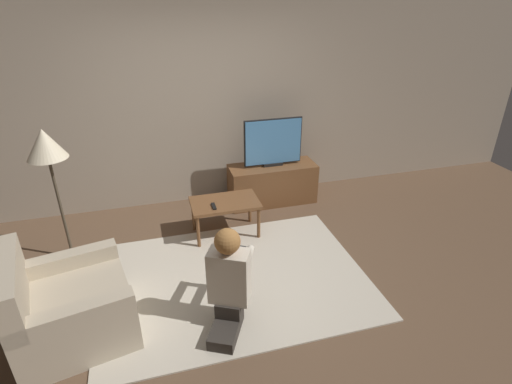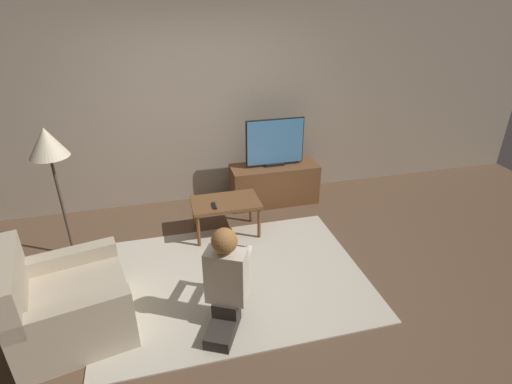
{
  "view_description": "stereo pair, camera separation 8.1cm",
  "coord_description": "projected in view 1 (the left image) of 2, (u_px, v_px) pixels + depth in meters",
  "views": [
    {
      "loc": [
        -0.66,
        -3.18,
        2.64
      ],
      "look_at": [
        0.37,
        0.49,
        0.72
      ],
      "focal_mm": 28.0,
      "sensor_mm": 36.0,
      "label": 1
    },
    {
      "loc": [
        -0.58,
        -3.2,
        2.64
      ],
      "look_at": [
        0.37,
        0.49,
        0.72
      ],
      "focal_mm": 28.0,
      "sensor_mm": 36.0,
      "label": 2
    }
  ],
  "objects": [
    {
      "name": "ground_plane",
      "position": [
        234.0,
        280.0,
        4.08
      ],
      "size": [
        10.0,
        10.0,
        0.0
      ],
      "primitive_type": "plane",
      "color": "brown"
    },
    {
      "name": "wall_back",
      "position": [
        198.0,
        107.0,
        5.16
      ],
      "size": [
        10.0,
        0.06,
        2.6
      ],
      "color": "tan",
      "rests_on": "ground_plane"
    },
    {
      "name": "rug",
      "position": [
        234.0,
        279.0,
        4.08
      ],
      "size": [
        2.66,
        1.94,
        0.02
      ],
      "color": "beige",
      "rests_on": "ground_plane"
    },
    {
      "name": "tv_stand",
      "position": [
        272.0,
        184.0,
        5.49
      ],
      "size": [
        1.18,
        0.44,
        0.54
      ],
      "color": "brown",
      "rests_on": "ground_plane"
    },
    {
      "name": "tv",
      "position": [
        273.0,
        142.0,
        5.22
      ],
      "size": [
        0.78,
        0.08,
        0.64
      ],
      "color": "black",
      "rests_on": "tv_stand"
    },
    {
      "name": "coffee_table",
      "position": [
        225.0,
        205.0,
        4.69
      ],
      "size": [
        0.79,
        0.48,
        0.44
      ],
      "color": "brown",
      "rests_on": "ground_plane"
    },
    {
      "name": "floor_lamp",
      "position": [
        47.0,
        152.0,
        3.88
      ],
      "size": [
        0.38,
        0.38,
        1.48
      ],
      "color": "#4C4233",
      "rests_on": "ground_plane"
    },
    {
      "name": "armchair",
      "position": [
        68.0,
        309.0,
        3.31
      ],
      "size": [
        1.06,
        1.06,
        0.86
      ],
      "rotation": [
        0.0,
        0.0,
        1.78
      ],
      "color": "#B7A88E",
      "rests_on": "ground_plane"
    },
    {
      "name": "person_kneeling",
      "position": [
        229.0,
        277.0,
        3.33
      ],
      "size": [
        0.57,
        0.8,
        0.96
      ],
      "rotation": [
        0.0,
        0.0,
        2.67
      ],
      "color": "#332D28",
      "rests_on": "rug"
    },
    {
      "name": "remote",
      "position": [
        214.0,
        206.0,
        4.54
      ],
      "size": [
        0.04,
        0.15,
        0.02
      ],
      "color": "black",
      "rests_on": "coffee_table"
    }
  ]
}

